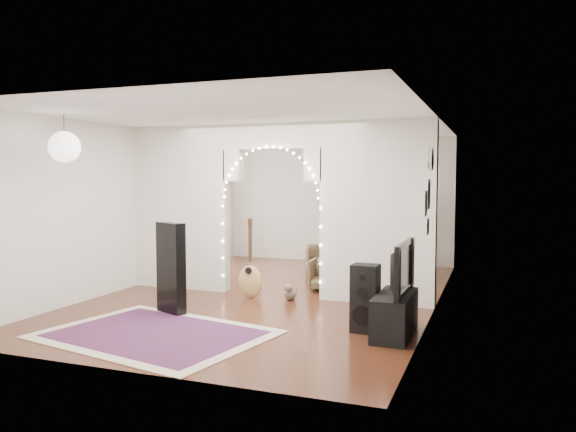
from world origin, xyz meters
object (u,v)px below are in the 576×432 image
(bookcase, at_px, (372,233))
(dining_chair_left, at_px, (320,258))
(floor_speaker, at_px, (365,298))
(dining_table, at_px, (355,235))
(media_console, at_px, (395,315))
(acoustic_guitar, at_px, (250,269))
(dining_chair_right, at_px, (327,275))

(bookcase, relative_size, dining_chair_left, 2.49)
(floor_speaker, bearing_deg, bookcase, 103.37)
(bookcase, bearing_deg, dining_table, -151.82)
(bookcase, xyz_separation_m, dining_table, (-0.30, -0.17, -0.03))
(media_console, bearing_deg, floor_speaker, 172.26)
(acoustic_guitar, bearing_deg, dining_chair_right, 38.51)
(bookcase, bearing_deg, dining_chair_right, -95.03)
(dining_chair_left, distance_m, dining_chair_right, 1.89)
(acoustic_guitar, xyz_separation_m, dining_chair_left, (0.28, 2.75, -0.20))
(floor_speaker, distance_m, dining_chair_right, 2.50)
(floor_speaker, bearing_deg, acoustic_guitar, 151.41)
(acoustic_guitar, xyz_separation_m, dining_table, (0.83, 3.37, 0.23))
(acoustic_guitar, xyz_separation_m, bookcase, (1.14, 3.54, 0.25))
(bookcase, bearing_deg, floor_speaker, -79.65)
(media_console, relative_size, bookcase, 0.70)
(floor_speaker, xyz_separation_m, media_console, (0.37, -0.05, -0.16))
(floor_speaker, relative_size, bookcase, 0.58)
(media_console, xyz_separation_m, dining_chair_left, (-2.16, 4.05, 0.01))
(bookcase, relative_size, dining_table, 1.13)
(acoustic_guitar, relative_size, media_console, 1.04)
(dining_table, relative_size, dining_chair_right, 2.21)
(acoustic_guitar, distance_m, media_console, 2.77)
(floor_speaker, bearing_deg, media_console, -6.22)
(dining_table, xyz_separation_m, dining_chair_right, (0.11, -2.38, -0.42))
(bookcase, bearing_deg, media_console, -75.66)
(dining_chair_right, bearing_deg, bookcase, 80.23)
(media_console, relative_size, dining_chair_left, 1.75)
(dining_chair_left, relative_size, dining_chair_right, 1.00)
(dining_table, bearing_deg, acoustic_guitar, -99.68)
(bookcase, xyz_separation_m, dining_chair_right, (-0.19, -2.55, -0.45))
(bookcase, distance_m, dining_chair_left, 1.25)
(media_console, distance_m, dining_chair_right, 2.73)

